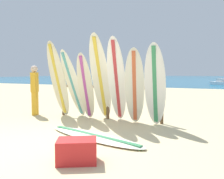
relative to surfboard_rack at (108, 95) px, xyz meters
name	(u,v)px	position (x,y,z in m)	size (l,w,h in m)	color
ground_plane	(31,145)	(-0.24, -2.88, -0.73)	(120.00, 120.00, 0.00)	beige
ocean_water	(204,78)	(-0.24, 55.12, -0.73)	(120.00, 80.00, 0.01)	#196B93
surfboard_rack	(108,95)	(0.00, 0.00, 0.00)	(3.33, 0.09, 1.11)	brown
surfboard_leaning_far_left	(58,80)	(-1.52, -0.38, 0.43)	(0.61, 0.81, 2.33)	beige
surfboard_leaning_left	(73,84)	(-1.04, -0.28, 0.30)	(0.68, 1.01, 2.06)	silver
surfboard_leaning_center_left	(86,87)	(-0.54, -0.38, 0.24)	(0.53, 0.73, 1.94)	beige
surfboard_leaning_center	(101,79)	(-0.02, -0.42, 0.48)	(0.70, 1.25, 2.42)	silver
surfboard_leaning_center_right	(117,81)	(0.46, -0.40, 0.42)	(0.70, 1.18, 2.30)	white
surfboard_leaning_right	(135,86)	(0.96, -0.35, 0.28)	(0.63, 0.66, 2.03)	silver
surfboard_leaning_far_right	(155,85)	(1.51, -0.35, 0.33)	(0.57, 0.54, 2.13)	white
surfboard_lying_on_sand	(94,136)	(0.61, -1.95, -0.70)	(2.65, 1.24, 0.08)	silver
beachgoer_standing	(35,88)	(-2.43, -0.42, 0.15)	(0.24, 0.30, 1.61)	gold
small_boat_offshore	(221,83)	(3.29, 22.70, -0.48)	(2.47, 2.12, 0.71)	silver
cooler_box	(77,151)	(1.03, -3.23, -0.55)	(0.60, 0.40, 0.36)	red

